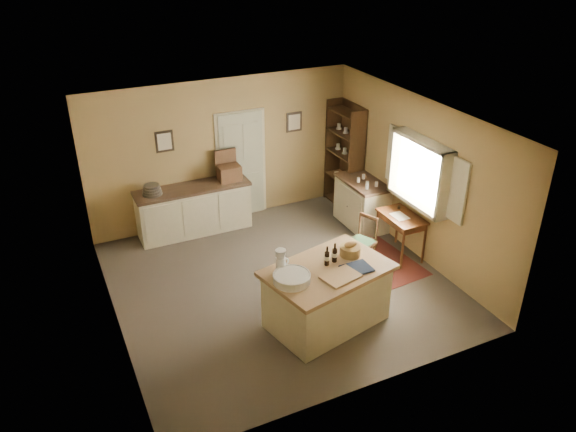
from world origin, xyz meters
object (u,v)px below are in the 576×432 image
sideboard (194,208)px  shelving_unit (346,156)px  desk_chair (361,243)px  writing_desk (401,221)px  right_cabinet (362,203)px  work_island (326,294)px

sideboard → shelving_unit: size_ratio=0.99×
desk_chair → shelving_unit: bearing=41.8°
writing_desk → right_cabinet: 1.24m
desk_chair → shelving_unit: size_ratio=0.41×
work_island → desk_chair: (1.24, 1.07, -0.06)m
writing_desk → desk_chair: desk_chair is taller
work_island → right_cabinet: work_island is taller
desk_chair → shelving_unit: (0.93, 2.10, 0.61)m
sideboard → desk_chair: bearing=-47.2°
right_cabinet → writing_desk: bearing=-90.0°
work_island → sideboard: 3.49m
work_island → shelving_unit: 3.88m
writing_desk → work_island: bearing=-152.0°
desk_chair → right_cabinet: size_ratio=0.77×
work_island → right_cabinet: bearing=35.8°
sideboard → right_cabinet: sideboard is taller
shelving_unit → writing_desk: bearing=-94.2°
writing_desk → shelving_unit: (0.15, 2.10, 0.37)m
writing_desk → shelving_unit: bearing=85.8°
writing_desk → sideboard: bearing=141.5°
work_island → sideboard: (-0.89, 3.37, -0.00)m
sideboard → writing_desk: 3.70m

